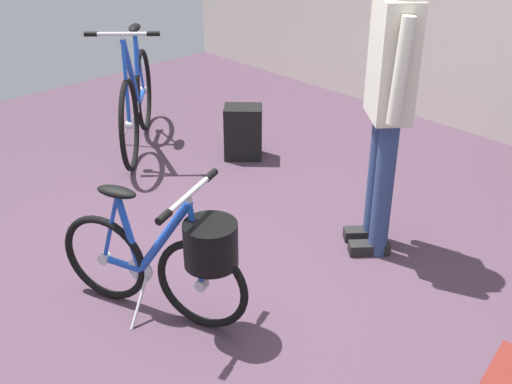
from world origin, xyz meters
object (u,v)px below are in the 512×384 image
at_px(display_bike_left, 137,101).
at_px(handbag_on_floor, 243,132).
at_px(folding_bike_foreground, 172,257).
at_px(visitor_near_wall, 389,89).

height_order(display_bike_left, handbag_on_floor, display_bike_left).
height_order(folding_bike_foreground, display_bike_left, display_bike_left).
height_order(display_bike_left, visitor_near_wall, visitor_near_wall).
xyz_separation_m(display_bike_left, visitor_near_wall, (2.25, 0.16, 0.62)).
distance_m(display_bike_left, handbag_on_floor, 0.89).
xyz_separation_m(folding_bike_foreground, display_bike_left, (-1.95, 1.13, 0.01)).
bearing_deg(visitor_near_wall, display_bike_left, -176.04).
xyz_separation_m(display_bike_left, handbag_on_floor, (0.74, 0.47, -0.18)).
bearing_deg(folding_bike_foreground, visitor_near_wall, 76.92).
relative_size(visitor_near_wall, handbag_on_floor, 4.14).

